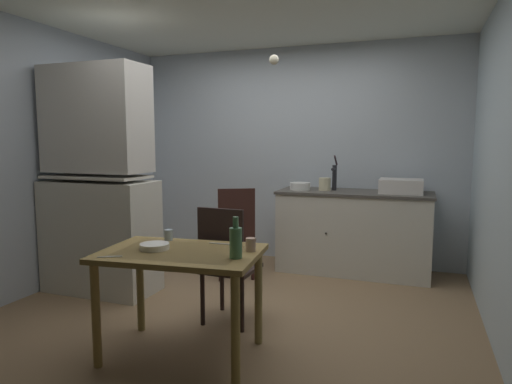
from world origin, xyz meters
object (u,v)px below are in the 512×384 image
object	(u,v)px
hutch_cabinet	(99,188)
mixing_bowl_counter	(300,186)
chair_far_side	(227,263)
chair_by_counter	(235,231)
mug_tall	(251,245)
serving_bowl_wide	(155,246)
sink_basin	(401,186)
glass_bottle	(236,242)
hand_pump	(334,175)
dining_table	(181,266)

from	to	relation	value
hutch_cabinet	mixing_bowl_counter	xyz separation A→B (m)	(1.60, 1.41, -0.06)
chair_far_side	chair_by_counter	size ratio (longest dim) A/B	0.98
chair_by_counter	mug_tall	distance (m)	1.75
chair_far_side	mug_tall	bearing A→B (deg)	-49.75
chair_far_side	serving_bowl_wide	world-z (taller)	chair_far_side
hutch_cabinet	sink_basin	distance (m)	3.05
hutch_cabinet	chair_far_side	xyz separation A→B (m)	(1.46, -0.31, -0.51)
glass_bottle	mixing_bowl_counter	bearing A→B (deg)	94.66
hand_pump	chair_by_counter	bearing A→B (deg)	-142.68
hutch_cabinet	glass_bottle	size ratio (longest dim) A/B	8.20
chair_far_side	serving_bowl_wide	size ratio (longest dim) A/B	4.79
mixing_bowl_counter	chair_far_side	bearing A→B (deg)	-94.72
dining_table	chair_far_side	distance (m)	0.59
sink_basin	dining_table	world-z (taller)	sink_basin
chair_far_side	chair_by_counter	bearing A→B (deg)	109.51
hutch_cabinet	chair_by_counter	bearing A→B (deg)	37.33
hand_pump	mixing_bowl_counter	world-z (taller)	hand_pump
dining_table	chair_by_counter	size ratio (longest dim) A/B	1.16
chair_by_counter	glass_bottle	size ratio (longest dim) A/B	3.70
hand_pump	serving_bowl_wide	world-z (taller)	hand_pump
sink_basin	dining_table	size ratio (longest dim) A/B	0.39
mug_tall	mixing_bowl_counter	bearing A→B (deg)	95.78
sink_basin	serving_bowl_wide	distance (m)	2.81
mixing_bowl_counter	chair_far_side	size ratio (longest dim) A/B	0.24
glass_bottle	chair_by_counter	bearing A→B (deg)	112.77
mug_tall	glass_bottle	distance (m)	0.20
hutch_cabinet	serving_bowl_wide	world-z (taller)	hutch_cabinet
dining_table	chair_far_side	xyz separation A→B (m)	(0.08, 0.58, -0.12)
chair_by_counter	mug_tall	xyz separation A→B (m)	(0.76, -1.55, 0.27)
sink_basin	glass_bottle	xyz separation A→B (m)	(-0.89, -2.39, -0.15)
sink_basin	dining_table	distance (m)	2.71
chair_far_side	glass_bottle	bearing A→B (deg)	-61.67
mixing_bowl_counter	mug_tall	distance (m)	2.16
mug_tall	sink_basin	bearing A→B (deg)	68.59
hutch_cabinet	glass_bottle	bearing A→B (deg)	-27.44
sink_basin	chair_by_counter	world-z (taller)	sink_basin
hutch_cabinet	chair_far_side	distance (m)	1.58
chair_by_counter	chair_far_side	bearing A→B (deg)	-70.49
serving_bowl_wide	glass_bottle	world-z (taller)	glass_bottle
hand_pump	dining_table	bearing A→B (deg)	-103.88
hand_pump	mug_tall	size ratio (longest dim) A/B	4.41
mixing_bowl_counter	chair_by_counter	bearing A→B (deg)	-132.21
sink_basin	chair_by_counter	size ratio (longest dim) A/B	0.46
hand_pump	chair_far_side	size ratio (longest dim) A/B	0.41
chair_by_counter	serving_bowl_wide	xyz separation A→B (m)	(0.13, -1.72, 0.24)
dining_table	hutch_cabinet	bearing A→B (deg)	147.14
dining_table	glass_bottle	xyz separation A→B (m)	(0.42, -0.04, 0.21)
hand_pump	serving_bowl_wide	xyz separation A→B (m)	(-0.78, -2.42, -0.32)
sink_basin	hand_pump	xyz separation A→B (m)	(-0.71, 0.05, 0.09)
mixing_bowl_counter	chair_far_side	world-z (taller)	mixing_bowl_counter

